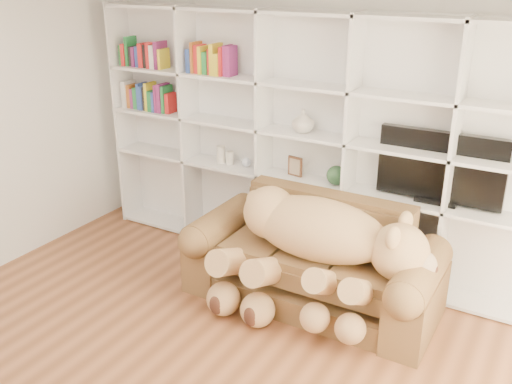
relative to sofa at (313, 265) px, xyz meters
The scene contains 12 objects.
wall_back 1.35m from the sofa, 115.82° to the left, with size 5.00×0.02×2.70m, color white.
bookshelf 1.34m from the sofa, 133.20° to the left, with size 4.43×0.35×2.40m.
sofa is the anchor object (origin of this frame).
teddy_bear 0.36m from the sofa, 65.29° to the right, with size 1.74×0.92×1.01m.
throw_pillow 0.58m from the sofa, 162.67° to the left, with size 0.35×0.11×0.35m, color maroon.
tv 1.35m from the sofa, 38.82° to the left, with size 1.05×0.18×0.62m.
picture_frame 1.01m from the sofa, 128.89° to the left, with size 0.15×0.03×0.19m, color #512F1B.
green_vase 0.88m from the sofa, 97.03° to the left, with size 0.18×0.18×0.18m, color #2B5430.
figurine_tall 1.60m from the sofa, 155.32° to the left, with size 0.09×0.09×0.18m, color silver.
figurine_short 1.50m from the sofa, 153.41° to the left, with size 0.08×0.08×0.13m, color silver.
snow_globe 1.34m from the sofa, 149.33° to the left, with size 0.10×0.10×0.10m, color silver.
shelf_vase 1.32m from the sofa, 124.79° to the left, with size 0.21×0.21×0.22m, color beige.
Camera 1 is at (2.14, -2.31, 2.75)m, focal length 40.00 mm.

